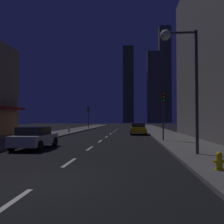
{
  "coord_description": "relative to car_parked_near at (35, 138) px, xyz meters",
  "views": [
    {
      "loc": [
        2.81,
        -7.32,
        1.96
      ],
      "look_at": [
        0.0,
        26.17,
        2.97
      ],
      "focal_mm": 38.07,
      "sensor_mm": 36.0,
      "label": 1
    }
  ],
  "objects": [
    {
      "name": "car_parked_near",
      "position": [
        0.0,
        0.0,
        0.0
      ],
      "size": [
        1.98,
        4.24,
        1.45
      ],
      "color": "silver",
      "rests_on": "ground"
    },
    {
      "name": "traffic_light_near_right",
      "position": [
        9.1,
        5.37,
        2.45
      ],
      "size": [
        0.32,
        0.48,
        4.2
      ],
      "color": "#2D2D2D",
      "rests_on": "sidewalk_right"
    },
    {
      "name": "ground_plane",
      "position": [
        3.6,
        24.07,
        -0.79
      ],
      "size": [
        78.0,
        136.0,
        0.1
      ],
      "primitive_type": "cube",
      "color": "black"
    },
    {
      "name": "sidewalk_right",
      "position": [
        10.6,
        24.07,
        -0.67
      ],
      "size": [
        4.0,
        76.0,
        0.15
      ],
      "primitive_type": "cube",
      "color": "#605E59",
      "rests_on": "ground"
    },
    {
      "name": "sidewalk_left",
      "position": [
        -3.4,
        24.07,
        -0.67
      ],
      "size": [
        4.0,
        76.0,
        0.15
      ],
      "primitive_type": "cube",
      "color": "#605E59",
      "rests_on": "ground"
    },
    {
      "name": "traffic_light_far_left",
      "position": [
        -1.9,
        29.65,
        2.45
      ],
      "size": [
        0.32,
        0.48,
        4.2
      ],
      "color": "#2D2D2D",
      "rests_on": "sidewalk_left"
    },
    {
      "name": "skyscraper_distant_short",
      "position": [
        24.8,
        118.14,
        25.98
      ],
      "size": [
        6.38,
        6.58,
        53.45
      ],
      "primitive_type": "cube",
      "color": "brown",
      "rests_on": "ground"
    },
    {
      "name": "fire_hydrant_far_left",
      "position": [
        -2.3,
        17.09,
        -0.29
      ],
      "size": [
        0.42,
        0.3,
        0.65
      ],
      "color": "#B2B2B2",
      "rests_on": "sidewalk_left"
    },
    {
      "name": "street_lamp_right",
      "position": [
        8.98,
        -2.55,
        4.33
      ],
      "size": [
        1.96,
        0.56,
        6.58
      ],
      "color": "#38383D",
      "rests_on": "sidewalk_right"
    },
    {
      "name": "skyscraper_distant_mid",
      "position": [
        17.29,
        105.88,
        17.32
      ],
      "size": [
        6.1,
        5.39,
        36.13
      ],
      "primitive_type": "cube",
      "color": "brown",
      "rests_on": "ground"
    },
    {
      "name": "lane_marking_center",
      "position": [
        3.6,
        10.87,
        -0.73
      ],
      "size": [
        0.16,
        43.8,
        0.01
      ],
      "color": "silver",
      "rests_on": "ground"
    },
    {
      "name": "fire_hydrant_yellow_near",
      "position": [
        9.5,
        -6.5,
        -0.29
      ],
      "size": [
        0.42,
        0.3,
        0.65
      ],
      "color": "yellow",
      "rests_on": "sidewalk_right"
    },
    {
      "name": "skyscraper_distant_tall",
      "position": [
        4.53,
        115.3,
        20.28
      ],
      "size": [
        5.86,
        5.73,
        42.05
      ],
      "primitive_type": "cube",
      "color": "#4D493A",
      "rests_on": "ground"
    },
    {
      "name": "car_parked_far",
      "position": [
        7.2,
        14.98,
        0.0
      ],
      "size": [
        1.98,
        4.24,
        1.45
      ],
      "color": "gold",
      "rests_on": "ground"
    }
  ]
}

